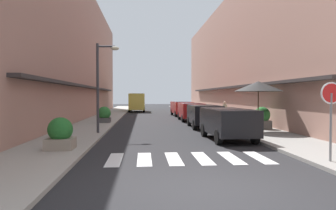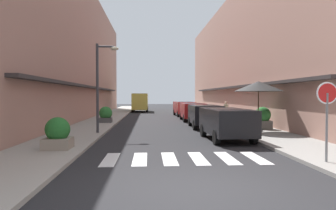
{
  "view_description": "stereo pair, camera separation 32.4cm",
  "coord_description": "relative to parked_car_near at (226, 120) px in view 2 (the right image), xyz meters",
  "views": [
    {
      "loc": [
        -1.45,
        -6.77,
        2.05
      ],
      "look_at": [
        -0.04,
        11.46,
        1.52
      ],
      "focal_mm": 33.91,
      "sensor_mm": 36.0,
      "label": 1
    },
    {
      "loc": [
        -1.13,
        -6.79,
        2.05
      ],
      "look_at": [
        -0.04,
        11.46,
        1.52
      ],
      "focal_mm": 33.91,
      "sensor_mm": 36.0,
      "label": 2
    }
  ],
  "objects": [
    {
      "name": "ground_plane",
      "position": [
        -2.43,
        12.14,
        -0.92
      ],
      "size": [
        108.49,
        108.49,
        0.0
      ],
      "primitive_type": "plane",
      "color": "#232326"
    },
    {
      "name": "sidewalk_left",
      "position": [
        -7.33,
        12.14,
        -0.86
      ],
      "size": [
        2.85,
        69.04,
        0.12
      ],
      "primitive_type": "cube",
      "color": "#9E998E",
      "rests_on": "ground_plane"
    },
    {
      "name": "sidewalk_right",
      "position": [
        2.47,
        12.14,
        -0.86
      ],
      "size": [
        2.85,
        69.04,
        0.12
      ],
      "primitive_type": "cube",
      "color": "gray",
      "rests_on": "ground_plane"
    },
    {
      "name": "building_row_left",
      "position": [
        -11.25,
        13.6,
        5.05
      ],
      "size": [
        5.5,
        46.38,
        11.96
      ],
      "color": "#A87A6B",
      "rests_on": "ground_plane"
    },
    {
      "name": "building_row_right",
      "position": [
        6.39,
        13.6,
        4.74
      ],
      "size": [
        5.5,
        46.38,
        11.32
      ],
      "color": "#A87A6B",
      "rests_on": "ground_plane"
    },
    {
      "name": "crosswalk",
      "position": [
        -2.43,
        -4.15,
        -0.92
      ],
      "size": [
        5.2,
        2.2,
        0.01
      ],
      "color": "silver",
      "rests_on": "ground_plane"
    },
    {
      "name": "parked_car_near",
      "position": [
        0.0,
        0.0,
        0.0
      ],
      "size": [
        1.92,
        4.17,
        1.47
      ],
      "color": "black",
      "rests_on": "ground_plane"
    },
    {
      "name": "parked_car_mid",
      "position": [
        0.0,
        5.68,
        -0.0
      ],
      "size": [
        1.89,
        4.14,
        1.47
      ],
      "color": "black",
      "rests_on": "ground_plane"
    },
    {
      "name": "parked_car_far",
      "position": [
        -0.0,
        11.43,
        0.0
      ],
      "size": [
        1.84,
        4.37,
        1.47
      ],
      "color": "maroon",
      "rests_on": "ground_plane"
    },
    {
      "name": "parked_car_distant",
      "position": [
        0.0,
        17.72,
        0.0
      ],
      "size": [
        1.95,
        4.55,
        1.47
      ],
      "color": "maroon",
      "rests_on": "ground_plane"
    },
    {
      "name": "delivery_van",
      "position": [
        -4.71,
        27.03,
        0.48
      ],
      "size": [
        2.05,
        5.42,
        2.37
      ],
      "color": "#D8CC4C",
      "rests_on": "ground_plane"
    },
    {
      "name": "round_street_sign",
      "position": [
        1.62,
        -5.46,
        0.98
      ],
      "size": [
        0.65,
        0.07,
        2.34
      ],
      "color": "slate",
      "rests_on": "sidewalk_right"
    },
    {
      "name": "street_lamp",
      "position": [
        -6.06,
        2.46,
        2.1
      ],
      "size": [
        1.19,
        0.28,
        4.67
      ],
      "color": "#38383D",
      "rests_on": "sidewalk_left"
    },
    {
      "name": "cafe_umbrella",
      "position": [
        2.39,
        2.56,
        1.64
      ],
      "size": [
        2.65,
        2.65,
        2.73
      ],
      "color": "#262626",
      "rests_on": "sidewalk_right"
    },
    {
      "name": "planter_corner",
      "position": [
        -6.89,
        -2.65,
        -0.27
      ],
      "size": [
        0.97,
        0.97,
        1.16
      ],
      "color": "gray",
      "rests_on": "sidewalk_left"
    },
    {
      "name": "planter_midblock",
      "position": [
        3.08,
        3.76,
        -0.16
      ],
      "size": [
        0.94,
        0.94,
        1.29
      ],
      "color": "slate",
      "rests_on": "sidewalk_right"
    },
    {
      "name": "planter_far",
      "position": [
        -6.72,
        8.87,
        -0.24
      ],
      "size": [
        0.95,
        0.95,
        1.16
      ],
      "color": "#4C4C4C",
      "rests_on": "sidewalk_left"
    },
    {
      "name": "pedestrian_walking_near",
      "position": [
        1.88,
        7.73,
        -0.0
      ],
      "size": [
        0.34,
        0.34,
        1.54
      ],
      "rotation": [
        0.0,
        0.0,
        0.82
      ],
      "color": "#282B33",
      "rests_on": "sidewalk_right"
    }
  ]
}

